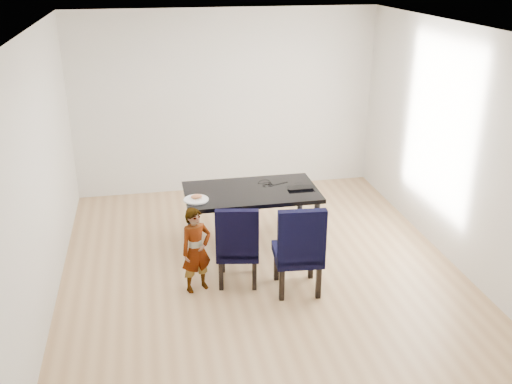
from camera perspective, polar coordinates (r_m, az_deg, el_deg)
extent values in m
cube|color=tan|center=(6.74, 0.33, -7.37)|extent=(4.50, 5.00, 0.01)
cube|color=white|center=(5.88, 0.39, 16.18)|extent=(4.50, 5.00, 0.01)
cube|color=silver|center=(8.55, -3.03, 8.94)|extent=(4.50, 0.01, 2.70)
cube|color=white|center=(3.97, 7.67, -8.03)|extent=(4.50, 0.01, 2.70)
cube|color=white|center=(6.16, -20.67, 2.04)|extent=(0.01, 5.00, 2.70)
cube|color=silver|center=(6.97, 18.91, 4.56)|extent=(0.01, 5.00, 2.70)
cube|color=black|center=(7.00, -0.48, -2.67)|extent=(1.60, 0.90, 0.75)
cube|color=black|center=(6.22, -1.84, -5.08)|extent=(0.53, 0.55, 0.95)
cube|color=black|center=(6.07, 4.19, -5.47)|extent=(0.54, 0.55, 1.03)
imported|color=orange|center=(6.10, -6.00, -5.79)|extent=(0.41, 0.34, 0.95)
cylinder|color=silver|center=(6.60, -6.01, -0.76)|extent=(0.38, 0.38, 0.02)
ellipsoid|color=#BE7044|center=(6.60, -5.97, -0.45)|extent=(0.15, 0.11, 0.05)
imported|color=black|center=(6.95, 4.42, 0.55)|extent=(0.33, 0.21, 0.03)
torus|color=black|center=(7.00, 1.19, 0.69)|extent=(0.13, 0.13, 0.01)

